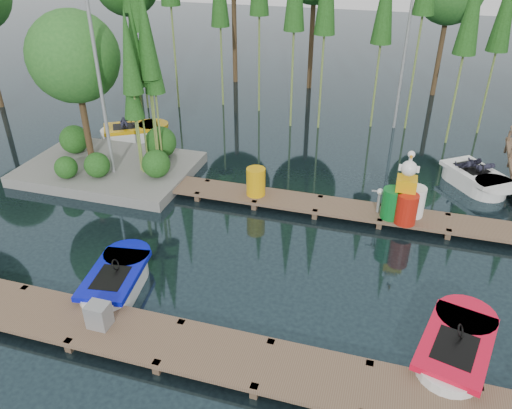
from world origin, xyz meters
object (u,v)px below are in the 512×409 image
(island, at_px, (94,88))
(boat_blue, at_px, (116,281))
(boat_yellow_far, at_px, (133,132))
(yellow_barrel, at_px, (256,182))
(boat_red, at_px, (455,350))
(drum_cluster, at_px, (405,199))
(utility_cabinet, at_px, (99,315))

(island, xyz_separation_m, boat_blue, (4.07, -6.23, -2.91))
(boat_yellow_far, relative_size, yellow_barrel, 3.32)
(boat_red, xyz_separation_m, drum_cluster, (-1.34, 5.32, 0.67))
(yellow_barrel, xyz_separation_m, drum_cluster, (4.79, -0.16, 0.18))
(boat_yellow_far, distance_m, drum_cluster, 12.22)
(boat_blue, bearing_deg, yellow_barrel, 60.26)
(boat_blue, height_order, boat_red, boat_red)
(boat_yellow_far, height_order, utility_cabinet, boat_yellow_far)
(boat_yellow_far, bearing_deg, utility_cabinet, -76.16)
(island, xyz_separation_m, yellow_barrel, (6.19, -0.79, -2.41))
(island, xyz_separation_m, utility_cabinet, (4.58, -7.79, -2.58))
(boat_blue, distance_m, boat_red, 8.26)
(boat_blue, bearing_deg, drum_cluster, 28.96)
(island, relative_size, boat_red, 2.10)
(island, bearing_deg, yellow_barrel, -7.27)
(boat_blue, xyz_separation_m, utility_cabinet, (0.52, -1.56, 0.33))
(boat_yellow_far, xyz_separation_m, utility_cabinet, (5.13, -10.83, 0.29))
(boat_blue, relative_size, yellow_barrel, 3.07)
(boat_yellow_far, bearing_deg, island, -91.33)
(island, relative_size, boat_blue, 2.31)
(boat_red, relative_size, utility_cabinet, 5.37)
(boat_red, bearing_deg, yellow_barrel, 152.72)
(boat_yellow_far, relative_size, drum_cluster, 1.42)
(boat_yellow_far, relative_size, utility_cabinet, 5.27)
(boat_red, distance_m, yellow_barrel, 8.24)
(boat_blue, xyz_separation_m, yellow_barrel, (2.13, 5.44, 0.51))
(boat_blue, relative_size, drum_cluster, 1.31)
(boat_red, bearing_deg, boat_yellow_far, 158.63)
(boat_blue, distance_m, utility_cabinet, 1.68)
(yellow_barrel, relative_size, drum_cluster, 0.43)
(yellow_barrel, bearing_deg, island, 172.73)
(island, xyz_separation_m, boat_yellow_far, (-0.55, 3.03, -2.88))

